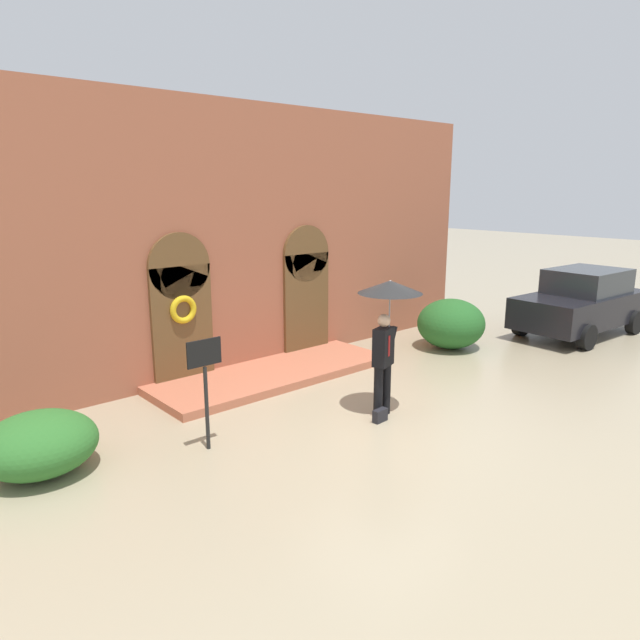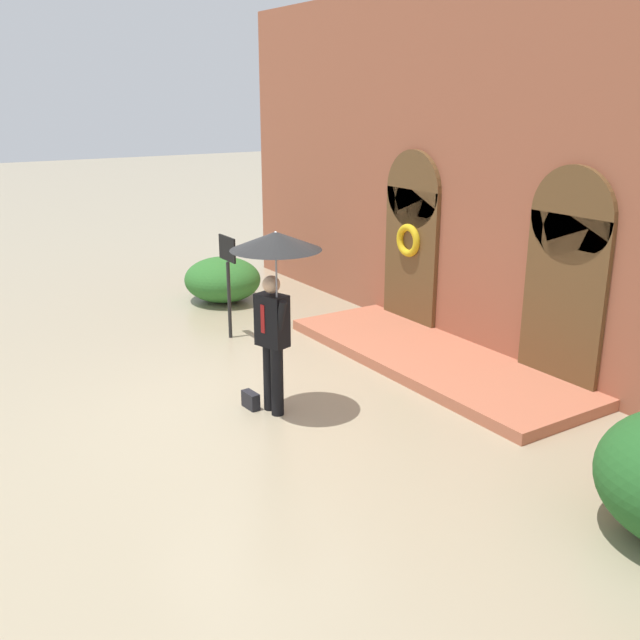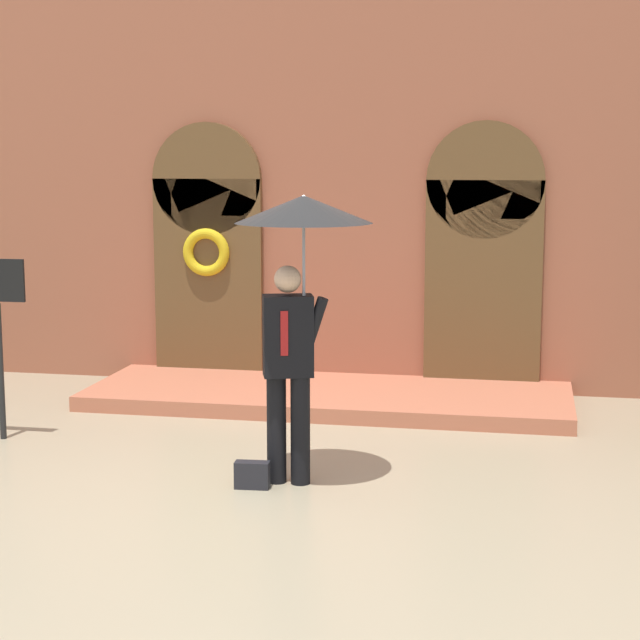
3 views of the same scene
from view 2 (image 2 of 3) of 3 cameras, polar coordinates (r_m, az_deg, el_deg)
name	(u,v)px [view 2 (image 2 of 3)]	position (r m, az deg, el deg)	size (l,w,h in m)	color
ground_plane	(252,409)	(9.34, -5.45, -7.13)	(80.00, 80.00, 0.00)	tan
building_facade	(496,181)	(11.07, 13.92, 10.77)	(14.00, 2.30, 5.60)	#9E563D
person_with_umbrella	(275,268)	(8.55, -3.63, 4.17)	(1.10, 1.10, 2.36)	black
handbag	(251,400)	(9.34, -5.57, -6.40)	(0.28, 0.12, 0.22)	black
sign_post	(228,270)	(11.76, -7.37, 3.98)	(0.56, 0.06, 1.72)	black
shrub_left	(223,279)	(14.16, -7.80, 3.24)	(1.57, 1.47, 0.86)	#2D6B28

